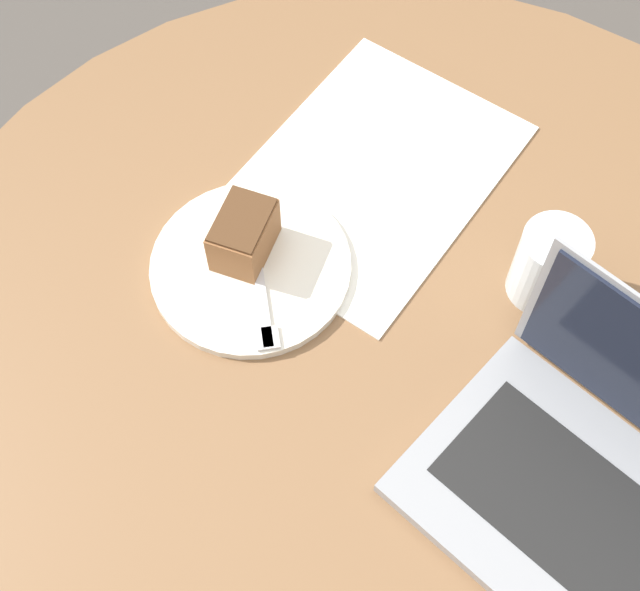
# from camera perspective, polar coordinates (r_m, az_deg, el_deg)

# --- Properties ---
(ground_plane) EXTENTS (12.00, 12.00, 0.00)m
(ground_plane) POSITION_cam_1_polar(r_m,az_deg,el_deg) (1.73, 2.85, -14.59)
(ground_plane) COLOR #4C4742
(dining_table) EXTENTS (1.22, 1.22, 0.75)m
(dining_table) POSITION_cam_1_polar(r_m,az_deg,el_deg) (1.16, 4.14, -7.18)
(dining_table) COLOR brown
(dining_table) RESTS_ON ground_plane
(paper_document) EXTENTS (0.46, 0.39, 0.00)m
(paper_document) POSITION_cam_1_polar(r_m,az_deg,el_deg) (1.15, 3.25, 7.76)
(paper_document) COLOR white
(paper_document) RESTS_ON dining_table
(plate) EXTENTS (0.24, 0.24, 0.01)m
(plate) POSITION_cam_1_polar(r_m,az_deg,el_deg) (1.07, -4.46, 1.85)
(plate) COLOR silver
(plate) RESTS_ON dining_table
(cake_slice) EXTENTS (0.09, 0.07, 0.07)m
(cake_slice) POSITION_cam_1_polar(r_m,az_deg,el_deg) (1.05, -4.90, 3.91)
(cake_slice) COLOR brown
(cake_slice) RESTS_ON plate
(fork) EXTENTS (0.16, 0.09, 0.00)m
(fork) POSITION_cam_1_polar(r_m,az_deg,el_deg) (1.04, -3.74, -0.14)
(fork) COLOR silver
(fork) RESTS_ON plate
(water_glass) EXTENTS (0.08, 0.08, 0.11)m
(water_glass) POSITION_cam_1_polar(r_m,az_deg,el_deg) (1.05, 14.39, 1.91)
(water_glass) COLOR silver
(water_glass) RESTS_ON dining_table
(laptop) EXTENTS (0.37, 0.40, 0.22)m
(laptop) POSITION_cam_1_polar(r_m,az_deg,el_deg) (0.97, 17.01, -11.32)
(laptop) COLOR gray
(laptop) RESTS_ON dining_table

